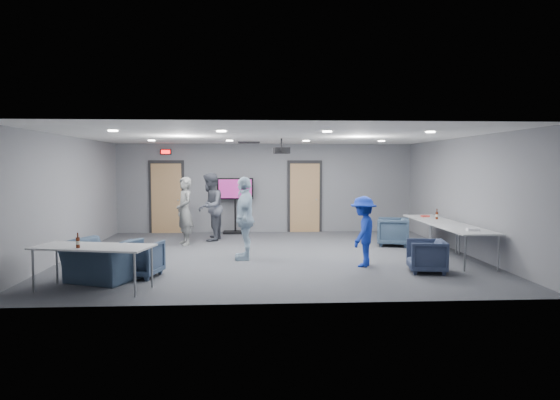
{
  "coord_description": "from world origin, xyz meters",
  "views": [
    {
      "loc": [
        -0.45,
        -11.26,
        2.05
      ],
      "look_at": [
        0.26,
        0.9,
        1.2
      ],
      "focal_mm": 32.0,
      "sensor_mm": 36.0,
      "label": 1
    }
  ],
  "objects": [
    {
      "name": "chair_right_c",
      "position": [
        2.9,
        -2.0,
        0.32
      ],
      "size": [
        0.8,
        0.78,
        0.63
      ],
      "primitive_type": "imported",
      "rotation": [
        0.0,
        0.0,
        -1.74
      ],
      "color": "#323C57",
      "rests_on": "floor"
    },
    {
      "name": "wall_right",
      "position": [
        4.5,
        0.0,
        1.35
      ],
      "size": [
        0.02,
        8.0,
        2.7
      ],
      "primitive_type": "cube",
      "color": "slate",
      "rests_on": "floor"
    },
    {
      "name": "table_right_b",
      "position": [
        4.0,
        -1.06,
        0.69
      ],
      "size": [
        0.82,
        1.98,
        0.73
      ],
      "rotation": [
        0.0,
        0.0,
        1.57
      ],
      "color": "#B1B4B6",
      "rests_on": "floor"
    },
    {
      "name": "table_front_left",
      "position": [
        -3.04,
        -3.0,
        0.69
      ],
      "size": [
        2.04,
        1.2,
        0.73
      ],
      "rotation": [
        0.0,
        0.0,
        -0.22
      ],
      "color": "#B1B4B6",
      "rests_on": "floor"
    },
    {
      "name": "person_a",
      "position": [
        -2.15,
        1.61,
        0.87
      ],
      "size": [
        0.65,
        0.76,
        1.75
      ],
      "primitive_type": "imported",
      "rotation": [
        0.0,
        0.0,
        -1.12
      ],
      "color": "gray",
      "rests_on": "floor"
    },
    {
      "name": "door_left",
      "position": [
        -3.0,
        3.95,
        1.07
      ],
      "size": [
        1.06,
        0.17,
        2.24
      ],
      "color": "black",
      "rests_on": "wall_back"
    },
    {
      "name": "wall_front",
      "position": [
        0.0,
        -4.0,
        1.35
      ],
      "size": [
        9.0,
        0.02,
        2.7
      ],
      "primitive_type": "cube",
      "color": "slate",
      "rests_on": "floor"
    },
    {
      "name": "downlights",
      "position": [
        0.0,
        0.0,
        2.68
      ],
      "size": [
        6.18,
        3.78,
        0.02
      ],
      "color": "white",
      "rests_on": "ceiling"
    },
    {
      "name": "person_b",
      "position": [
        -1.56,
        2.3,
        0.92
      ],
      "size": [
        0.8,
        0.97,
        1.85
      ],
      "primitive_type": "imported",
      "rotation": [
        0.0,
        0.0,
        -1.68
      ],
      "color": "#4C505B",
      "rests_on": "floor"
    },
    {
      "name": "bottle_front",
      "position": [
        -3.22,
        -3.19,
        0.82
      ],
      "size": [
        0.06,
        0.06,
        0.25
      ],
      "color": "#501D0D",
      "rests_on": "table_front_left"
    },
    {
      "name": "hvac_diffuser",
      "position": [
        -0.5,
        2.8,
        2.69
      ],
      "size": [
        0.6,
        0.6,
        0.03
      ],
      "primitive_type": "cube",
      "color": "black",
      "rests_on": "ceiling"
    },
    {
      "name": "snack_box",
      "position": [
        4.0,
        1.17,
        0.75
      ],
      "size": [
        0.2,
        0.14,
        0.04
      ],
      "primitive_type": "cube",
      "rotation": [
        0.0,
        0.0,
        0.04
      ],
      "color": "#D13D34",
      "rests_on": "table_right_a"
    },
    {
      "name": "wall_left",
      "position": [
        -4.5,
        0.0,
        1.35
      ],
      "size": [
        0.02,
        8.0,
        2.7
      ],
      "primitive_type": "cube",
      "color": "slate",
      "rests_on": "floor"
    },
    {
      "name": "person_c",
      "position": [
        -0.59,
        -0.45,
        0.9
      ],
      "size": [
        0.44,
        1.06,
        1.8
      ],
      "primitive_type": "imported",
      "rotation": [
        0.0,
        0.0,
        -1.57
      ],
      "color": "#A9C4D9",
      "rests_on": "floor"
    },
    {
      "name": "exit_sign",
      "position": [
        -3.0,
        3.93,
        2.45
      ],
      "size": [
        0.32,
        0.08,
        0.16
      ],
      "color": "black",
      "rests_on": "wall_back"
    },
    {
      "name": "table_right_a",
      "position": [
        4.0,
        0.84,
        0.69
      ],
      "size": [
        0.79,
        1.9,
        0.73
      ],
      "rotation": [
        0.0,
        0.0,
        1.57
      ],
      "color": "#B1B4B6",
      "rests_on": "floor"
    },
    {
      "name": "person_d",
      "position": [
        1.82,
        -1.35,
        0.71
      ],
      "size": [
        0.89,
        1.06,
        1.43
      ],
      "primitive_type": "imported",
      "rotation": [
        0.0,
        0.0,
        -2.04
      ],
      "color": "#1C37B8",
      "rests_on": "floor"
    },
    {
      "name": "door_right",
      "position": [
        1.2,
        3.95,
        1.07
      ],
      "size": [
        1.06,
        0.17,
        2.24
      ],
      "color": "black",
      "rests_on": "wall_back"
    },
    {
      "name": "tv_stand",
      "position": [
        -0.92,
        3.75,
        0.95
      ],
      "size": [
        1.09,
        0.52,
        1.67
      ],
      "color": "black",
      "rests_on": "floor"
    },
    {
      "name": "chair_front_a",
      "position": [
        -2.5,
        -2.07,
        0.33
      ],
      "size": [
        0.87,
        0.89,
        0.67
      ],
      "primitive_type": "imported",
      "rotation": [
        0.0,
        0.0,
        2.9
      ],
      "color": "#384861",
      "rests_on": "floor"
    },
    {
      "name": "bottle_right",
      "position": [
        4.09,
        0.64,
        0.83
      ],
      "size": [
        0.07,
        0.07,
        0.26
      ],
      "color": "#501D0D",
      "rests_on": "table_right_a"
    },
    {
      "name": "ceiling",
      "position": [
        0.0,
        0.0,
        2.7
      ],
      "size": [
        9.0,
        9.0,
        0.0
      ],
      "primitive_type": "plane",
      "rotation": [
        3.14,
        0.0,
        0.0
      ],
      "color": "silver",
      "rests_on": "wall_back"
    },
    {
      "name": "wall_back",
      "position": [
        0.0,
        4.0,
        1.35
      ],
      "size": [
        9.0,
        0.02,
        2.7
      ],
      "primitive_type": "cube",
      "color": "slate",
      "rests_on": "floor"
    },
    {
      "name": "floor",
      "position": [
        0.0,
        0.0,
        0.0
      ],
      "size": [
        9.0,
        9.0,
        0.0
      ],
      "primitive_type": "plane",
      "color": "#393B41",
      "rests_on": "ground"
    },
    {
      "name": "chair_front_b",
      "position": [
        -3.1,
        -2.4,
        0.37
      ],
      "size": [
        1.42,
        1.35,
        0.73
      ],
      "primitive_type": "imported",
      "rotation": [
        0.0,
        0.0,
        2.74
      ],
      "color": "#384A61",
      "rests_on": "floor"
    },
    {
      "name": "wrapper",
      "position": [
        4.03,
        -1.5,
        0.76
      ],
      "size": [
        0.24,
        0.18,
        0.05
      ],
      "primitive_type": "cube",
      "rotation": [
        0.0,
        0.0,
        -0.1
      ],
      "color": "white",
      "rests_on": "table_right_b"
    },
    {
      "name": "projector",
      "position": [
        0.28,
        0.66,
        2.4
      ],
      "size": [
        0.4,
        0.38,
        0.36
      ],
      "rotation": [
        0.0,
        0.0,
        0.11
      ],
      "color": "black",
      "rests_on": "ceiling"
    },
    {
      "name": "chair_right_a",
      "position": [
        3.16,
        1.18,
        0.36
      ],
      "size": [
        0.97,
        0.96,
        0.72
      ],
      "primitive_type": "imported",
      "rotation": [
        0.0,
        0.0,
        -1.86
      ],
      "color": "#34465B",
      "rests_on": "floor"
    }
  ]
}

